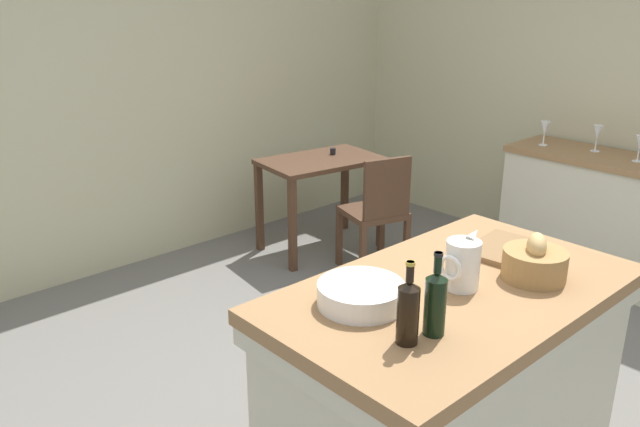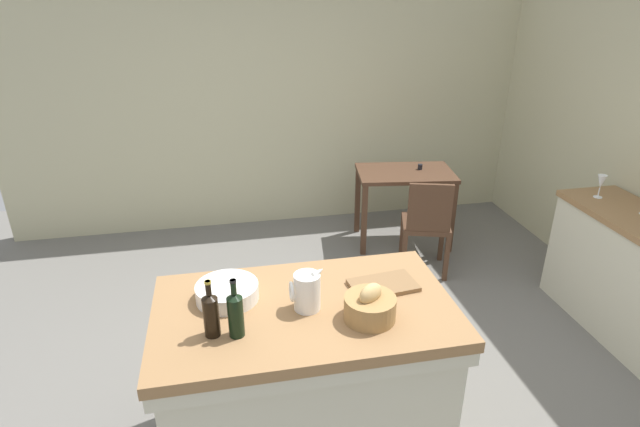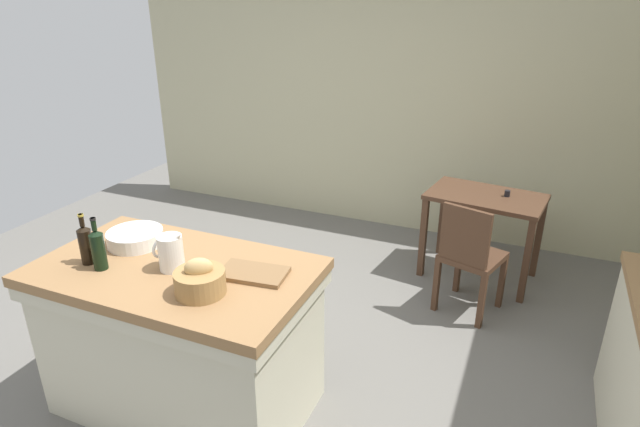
% 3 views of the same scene
% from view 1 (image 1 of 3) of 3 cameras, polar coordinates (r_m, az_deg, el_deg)
% --- Properties ---
extents(ground_plane, '(6.76, 6.76, 0.00)m').
position_cam_1_polar(ground_plane, '(3.34, 6.72, -17.10)').
color(ground_plane, '#66635E').
extents(wall_back, '(5.32, 0.12, 2.60)m').
position_cam_1_polar(wall_back, '(4.83, -16.84, 10.60)').
color(wall_back, '#B7B28E').
rests_on(wall_back, ground).
extents(island_table, '(1.48, 0.86, 0.91)m').
position_cam_1_polar(island_table, '(2.71, 11.27, -14.41)').
color(island_table, olive).
rests_on(island_table, ground).
extents(side_cabinet, '(0.52, 1.40, 0.89)m').
position_cam_1_polar(side_cabinet, '(4.93, 23.91, -0.37)').
color(side_cabinet, olive).
rests_on(side_cabinet, ground).
extents(writing_desk, '(0.97, 0.68, 0.79)m').
position_cam_1_polar(writing_desk, '(4.96, 0.07, 3.57)').
color(writing_desk, '#472D1E').
rests_on(writing_desk, ground).
extents(wooden_chair, '(0.50, 0.50, 0.89)m').
position_cam_1_polar(wooden_chair, '(4.57, 5.12, 0.27)').
color(wooden_chair, '#472D1E').
rests_on(wooden_chair, ground).
extents(pitcher, '(0.17, 0.13, 0.23)m').
position_cam_1_polar(pitcher, '(2.46, 12.53, -4.41)').
color(pitcher, silver).
rests_on(pitcher, island_table).
extents(wash_bowl, '(0.31, 0.31, 0.08)m').
position_cam_1_polar(wash_bowl, '(2.30, 3.66, -7.20)').
color(wash_bowl, silver).
rests_on(wash_bowl, island_table).
extents(bread_basket, '(0.25, 0.25, 0.19)m').
position_cam_1_polar(bread_basket, '(2.62, 18.54, -4.14)').
color(bread_basket, olive).
rests_on(bread_basket, island_table).
extents(cutting_board, '(0.36, 0.24, 0.02)m').
position_cam_1_polar(cutting_board, '(2.87, 15.63, -2.93)').
color(cutting_board, brown).
rests_on(cutting_board, island_table).
extents(wine_bottle_dark, '(0.07, 0.07, 0.29)m').
position_cam_1_polar(wine_bottle_dark, '(2.12, 10.21, -7.72)').
color(wine_bottle_dark, black).
rests_on(wine_bottle_dark, island_table).
extents(wine_bottle_amber, '(0.07, 0.07, 0.28)m').
position_cam_1_polar(wine_bottle_amber, '(2.06, 7.84, -8.55)').
color(wine_bottle_amber, black).
rests_on(wine_bottle_amber, island_table).
extents(wine_glass_left, '(0.07, 0.07, 0.18)m').
position_cam_1_polar(wine_glass_left, '(4.72, 26.57, 5.58)').
color(wine_glass_left, white).
rests_on(wine_glass_left, side_cabinet).
extents(wine_glass_middle, '(0.07, 0.07, 0.18)m').
position_cam_1_polar(wine_glass_middle, '(4.89, 23.43, 6.54)').
color(wine_glass_middle, white).
rests_on(wine_glass_middle, side_cabinet).
extents(wine_glass_right, '(0.07, 0.07, 0.18)m').
position_cam_1_polar(wine_glass_right, '(4.95, 19.36, 7.11)').
color(wine_glass_right, white).
rests_on(wine_glass_right, side_cabinet).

